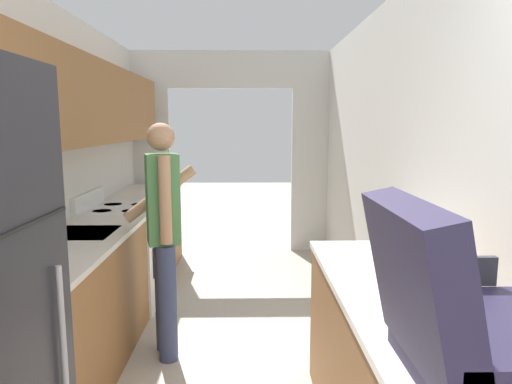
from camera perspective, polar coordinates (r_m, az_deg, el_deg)
The scene contains 8 objects.
wall_left at distance 3.30m, azimuth -25.86°, elevation 5.12°, with size 0.38×7.52×2.50m.
wall_right at distance 2.77m, azimuth 20.86°, elevation 0.32°, with size 0.06×7.52×2.50m.
wall_far_with_doorway at distance 5.74m, azimuth -3.17°, elevation 6.61°, with size 2.83×0.06×2.50m.
counter_left at distance 3.89m, azimuth -18.08°, elevation -9.47°, with size 0.62×3.87×0.89m.
range_oven at distance 4.31m, azimuth -16.20°, elevation -7.57°, with size 0.66×0.73×1.03m.
person at distance 3.19m, azimuth -11.46°, elevation -5.20°, with size 0.52×0.44×1.63m.
suitcase at distance 1.46m, azimuth 25.12°, elevation -15.09°, with size 0.56×0.56×0.53m.
book_stack at distance 2.06m, azimuth 20.82°, elevation -11.70°, with size 0.25×0.27×0.08m.
Camera 1 is at (0.21, -0.58, 1.62)m, focal length 32.00 mm.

